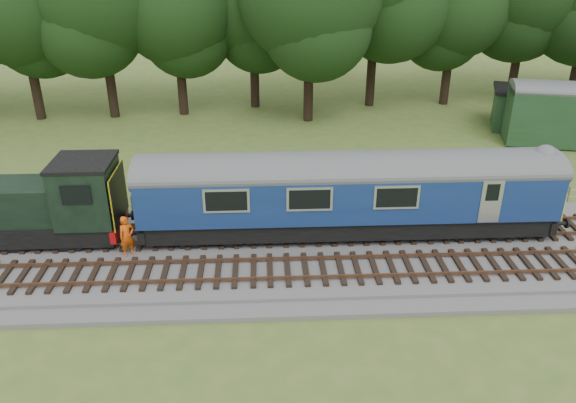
{
  "coord_description": "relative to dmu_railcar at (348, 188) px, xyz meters",
  "views": [
    {
      "loc": [
        0.47,
        -20.68,
        12.57
      ],
      "look_at": [
        1.54,
        1.4,
        2.0
      ],
      "focal_mm": 35.0,
      "sensor_mm": 36.0,
      "label": 1
    }
  ],
  "objects": [
    {
      "name": "ground",
      "position": [
        -4.17,
        -1.4,
        -2.61
      ],
      "size": [
        120.0,
        120.0,
        0.0
      ],
      "primitive_type": "plane",
      "color": "#466425",
      "rests_on": "ground"
    },
    {
      "name": "ballast",
      "position": [
        -4.17,
        -1.4,
        -2.43
      ],
      "size": [
        70.0,
        7.0,
        0.35
      ],
      "primitive_type": "cube",
      "color": "#4C4C4F",
      "rests_on": "ground"
    },
    {
      "name": "track_north",
      "position": [
        -4.17,
        -0.0,
        -2.19
      ],
      "size": [
        67.2,
        2.4,
        0.21
      ],
      "color": "black",
      "rests_on": "ballast"
    },
    {
      "name": "track_south",
      "position": [
        -4.17,
        -3.0,
        -2.19
      ],
      "size": [
        67.2,
        2.4,
        0.21
      ],
      "color": "black",
      "rests_on": "ballast"
    },
    {
      "name": "fence",
      "position": [
        -4.17,
        3.1,
        -2.61
      ],
      "size": [
        64.0,
        0.12,
        1.0
      ],
      "primitive_type": null,
      "color": "#6B6054",
      "rests_on": "ground"
    },
    {
      "name": "tree_line",
      "position": [
        -4.17,
        20.6,
        -2.61
      ],
      "size": [
        70.0,
        8.0,
        18.0
      ],
      "primitive_type": null,
      "color": "black",
      "rests_on": "ground"
    },
    {
      "name": "dmu_railcar",
      "position": [
        0.0,
        0.0,
        0.0
      ],
      "size": [
        18.05,
        2.86,
        3.88
      ],
      "color": "black",
      "rests_on": "ground"
    },
    {
      "name": "shunter_loco",
      "position": [
        -13.93,
        0.0,
        -0.63
      ],
      "size": [
        8.91,
        2.6,
        3.38
      ],
      "color": "black",
      "rests_on": "ground"
    },
    {
      "name": "worker",
      "position": [
        -9.38,
        -1.46,
        -1.36
      ],
      "size": [
        0.78,
        0.75,
        1.8
      ],
      "primitive_type": "imported",
      "rotation": [
        0.0,
        0.0,
        0.68
      ],
      "color": "#E04D0B",
      "rests_on": "ballast"
    },
    {
      "name": "shed",
      "position": [
        14.36,
        15.56,
        -1.14
      ],
      "size": [
        4.5,
        4.5,
        2.9
      ],
      "rotation": [
        0.0,
        0.0,
        -0.33
      ],
      "color": "#1A391A",
      "rests_on": "ground"
    }
  ]
}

